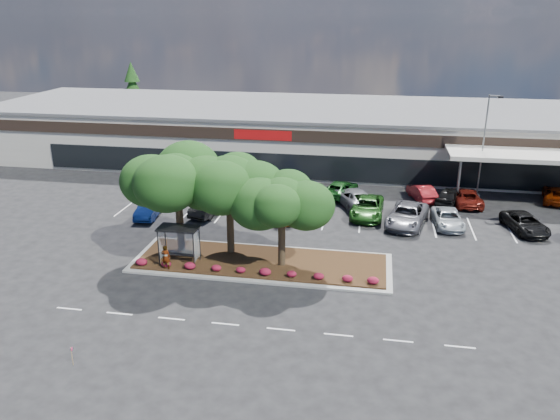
% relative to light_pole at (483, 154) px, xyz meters
% --- Properties ---
extents(ground, '(160.00, 160.00, 0.00)m').
position_rel_light_pole_xyz_m(ground, '(-15.20, -21.58, -4.31)').
color(ground, black).
rests_on(ground, ground).
extents(retail_store, '(80.40, 25.20, 6.25)m').
position_rel_light_pole_xyz_m(retail_store, '(-15.14, 12.33, -1.16)').
color(retail_store, beige).
rests_on(retail_store, ground).
extents(landscape_island, '(18.00, 6.00, 0.26)m').
position_rel_light_pole_xyz_m(landscape_island, '(-17.20, -17.58, -4.19)').
color(landscape_island, gray).
rests_on(landscape_island, ground).
extents(lane_markings, '(33.12, 20.06, 0.01)m').
position_rel_light_pole_xyz_m(lane_markings, '(-15.34, -11.15, -4.31)').
color(lane_markings, silver).
rests_on(lane_markings, ground).
extents(shrub_row, '(17.00, 0.80, 0.50)m').
position_rel_light_pole_xyz_m(shrub_row, '(-17.20, -19.68, -3.80)').
color(shrub_row, maroon).
rests_on(shrub_row, landscape_island).
extents(bus_shelter, '(2.75, 1.55, 2.59)m').
position_rel_light_pole_xyz_m(bus_shelter, '(-22.70, -18.63, -2.01)').
color(bus_shelter, black).
rests_on(bus_shelter, landscape_island).
extents(island_tree_west, '(7.20, 7.20, 7.89)m').
position_rel_light_pole_xyz_m(island_tree_west, '(-23.20, -17.08, -0.11)').
color(island_tree_west, '#1D3712').
rests_on(island_tree_west, landscape_island).
extents(island_tree_mid, '(6.60, 6.60, 7.32)m').
position_rel_light_pole_xyz_m(island_tree_mid, '(-19.70, -16.38, -0.39)').
color(island_tree_mid, '#1D3712').
rests_on(island_tree_mid, landscape_island).
extents(island_tree_east, '(5.80, 5.80, 6.50)m').
position_rel_light_pole_xyz_m(island_tree_east, '(-15.70, -17.88, -0.80)').
color(island_tree_east, '#1D3712').
rests_on(island_tree_east, landscape_island).
extents(conifer_north_west, '(4.40, 4.40, 10.00)m').
position_rel_light_pole_xyz_m(conifer_north_west, '(-45.20, 24.42, 0.69)').
color(conifer_north_west, '#1D3712').
rests_on(conifer_north_west, ground).
extents(person_waiting, '(0.62, 0.41, 1.67)m').
position_rel_light_pole_xyz_m(person_waiting, '(-23.28, -19.88, -3.22)').
color(person_waiting, '#594C47').
rests_on(person_waiting, landscape_island).
extents(light_pole, '(1.43, 0.50, 9.74)m').
position_rel_light_pole_xyz_m(light_pole, '(0.00, 0.00, 0.00)').
color(light_pole, gray).
rests_on(light_pole, ground).
extents(survey_stake, '(0.08, 0.14, 1.04)m').
position_rel_light_pole_xyz_m(survey_stake, '(-24.05, -30.61, -3.65)').
color(survey_stake, '#A28155').
rests_on(survey_stake, ground).
extents(car_0, '(1.89, 4.22, 1.35)m').
position_rel_light_pole_xyz_m(car_0, '(-28.76, -5.87, -3.64)').
color(car_0, '#1E5019').
rests_on(car_0, ground).
extents(car_1, '(2.02, 4.67, 1.50)m').
position_rel_light_pole_xyz_m(car_1, '(-28.63, -9.93, -3.57)').
color(car_1, navy).
rests_on(car_1, ground).
extents(car_2, '(2.96, 5.25, 1.64)m').
position_rel_light_pole_xyz_m(car_2, '(-23.63, -8.43, -3.50)').
color(car_2, black).
rests_on(car_2, ground).
extents(car_3, '(3.15, 4.60, 1.46)m').
position_rel_light_pole_xyz_m(car_3, '(-17.44, -8.89, -3.59)').
color(car_3, brown).
rests_on(car_3, ground).
extents(car_4, '(2.92, 5.92, 1.61)m').
position_rel_light_pole_xyz_m(car_4, '(-10.21, -6.64, -3.51)').
color(car_4, '#194613').
rests_on(car_4, ground).
extents(car_5, '(4.10, 6.53, 1.68)m').
position_rel_light_pole_xyz_m(car_5, '(-6.92, -8.15, -3.47)').
color(car_5, '#5C5C63').
rests_on(car_5, ground).
extents(car_7, '(2.62, 4.96, 1.33)m').
position_rel_light_pole_xyz_m(car_7, '(-3.61, -7.86, -3.65)').
color(car_7, '#A3ABB0').
rests_on(car_7, ground).
extents(car_8, '(3.49, 5.41, 1.39)m').
position_rel_light_pole_xyz_m(car_8, '(2.38, -7.92, -3.62)').
color(car_8, black).
rests_on(car_8, ground).
extents(car_9, '(3.31, 5.36, 1.67)m').
position_rel_light_pole_xyz_m(car_9, '(-25.94, -2.68, -3.48)').
color(car_9, navy).
rests_on(car_9, ground).
extents(car_10, '(2.88, 4.82, 1.50)m').
position_rel_light_pole_xyz_m(car_10, '(-21.52, -1.91, -3.56)').
color(car_10, silver).
rests_on(car_10, ground).
extents(car_11, '(3.17, 5.26, 1.43)m').
position_rel_light_pole_xyz_m(car_11, '(-18.83, -0.42, -3.60)').
color(car_11, navy).
rests_on(car_11, ground).
extents(car_12, '(3.74, 5.69, 1.45)m').
position_rel_light_pole_xyz_m(car_12, '(-12.88, -1.59, -3.59)').
color(car_12, '#124515').
rests_on(car_12, ground).
extents(car_13, '(4.78, 6.29, 1.59)m').
position_rel_light_pole_xyz_m(car_13, '(-11.42, -4.02, -3.52)').
color(car_13, slate).
rests_on(car_13, ground).
extents(car_14, '(2.82, 4.73, 1.47)m').
position_rel_light_pole_xyz_m(car_14, '(-5.27, -1.43, -3.58)').
color(car_14, maroon).
rests_on(car_14, ground).
extents(car_15, '(3.38, 4.91, 1.55)m').
position_rel_light_pole_xyz_m(car_15, '(-2.80, -2.08, -3.54)').
color(car_15, black).
rests_on(car_15, ground).
extents(car_16, '(2.70, 5.37, 1.46)m').
position_rel_light_pole_xyz_m(car_16, '(-1.41, -1.94, -3.59)').
color(car_16, maroon).
rests_on(car_16, ground).
extents(car_17, '(3.45, 5.52, 1.42)m').
position_rel_light_pole_xyz_m(car_17, '(7.05, 0.29, -3.60)').
color(car_17, maroon).
rests_on(car_17, ground).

